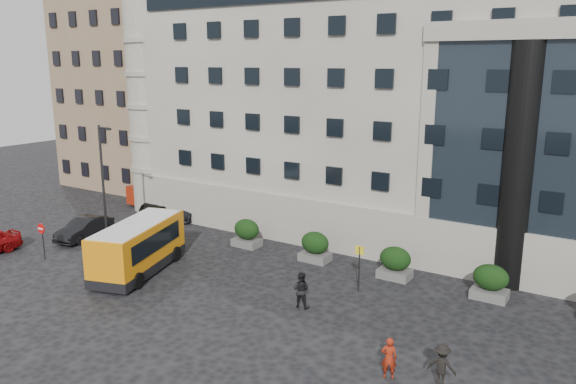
% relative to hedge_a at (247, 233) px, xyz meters
% --- Properties ---
extents(ground, '(120.00, 120.00, 0.00)m').
position_rel_hedge_a_xyz_m(ground, '(4.00, -7.80, -0.93)').
color(ground, black).
rests_on(ground, ground).
extents(civic_building, '(44.00, 24.00, 18.00)m').
position_rel_hedge_a_xyz_m(civic_building, '(10.00, 14.20, 8.07)').
color(civic_building, gray).
rests_on(civic_building, ground).
extents(entrance_column, '(1.80, 1.80, 13.00)m').
position_rel_hedge_a_xyz_m(entrance_column, '(16.00, 2.50, 5.57)').
color(entrance_column, black).
rests_on(entrance_column, ground).
extents(apartment_near, '(14.00, 14.00, 20.00)m').
position_rel_hedge_a_xyz_m(apartment_near, '(-20.00, 12.20, 9.07)').
color(apartment_near, '#81694B').
rests_on(apartment_near, ground).
extents(apartment_far, '(13.00, 13.00, 22.00)m').
position_rel_hedge_a_xyz_m(apartment_far, '(-23.00, 30.20, 10.07)').
color(apartment_far, brown).
rests_on(apartment_far, ground).
extents(hedge_a, '(1.80, 1.26, 1.84)m').
position_rel_hedge_a_xyz_m(hedge_a, '(0.00, 0.00, 0.00)').
color(hedge_a, '#5A5A57').
rests_on(hedge_a, ground).
extents(hedge_b, '(1.80, 1.26, 1.84)m').
position_rel_hedge_a_xyz_m(hedge_b, '(5.20, 0.00, 0.00)').
color(hedge_b, '#5A5A57').
rests_on(hedge_b, ground).
extents(hedge_c, '(1.80, 1.26, 1.84)m').
position_rel_hedge_a_xyz_m(hedge_c, '(10.40, 0.00, 0.00)').
color(hedge_c, '#5A5A57').
rests_on(hedge_c, ground).
extents(hedge_d, '(1.80, 1.26, 1.84)m').
position_rel_hedge_a_xyz_m(hedge_d, '(15.60, 0.00, 0.00)').
color(hedge_d, '#5A5A57').
rests_on(hedge_d, ground).
extents(street_lamp, '(1.16, 0.18, 8.00)m').
position_rel_hedge_a_xyz_m(street_lamp, '(-7.94, -4.80, 3.44)').
color(street_lamp, '#262628').
rests_on(street_lamp, ground).
extents(bus_stop_sign, '(0.50, 0.08, 2.52)m').
position_rel_hedge_a_xyz_m(bus_stop_sign, '(9.50, -2.80, 0.80)').
color(bus_stop_sign, '#262628').
rests_on(bus_stop_sign, ground).
extents(no_entry_sign, '(0.64, 0.16, 2.32)m').
position_rel_hedge_a_xyz_m(no_entry_sign, '(-9.00, -8.84, 0.72)').
color(no_entry_sign, '#262628').
rests_on(no_entry_sign, ground).
extents(minibus, '(4.41, 7.45, 2.94)m').
position_rel_hedge_a_xyz_m(minibus, '(-2.47, -7.09, 0.69)').
color(minibus, orange).
rests_on(minibus, ground).
extents(red_truck, '(2.60, 4.79, 2.47)m').
position_rel_hedge_a_xyz_m(red_truck, '(-13.46, 5.15, 0.33)').
color(red_truck, maroon).
rests_on(red_truck, ground).
extents(parked_car_b, '(2.30, 4.65, 1.47)m').
position_rel_hedge_a_xyz_m(parked_car_b, '(-10.41, -4.73, -0.20)').
color(parked_car_b, black).
rests_on(parked_car_b, ground).
extents(parked_car_c, '(2.31, 5.27, 1.51)m').
position_rel_hedge_a_xyz_m(parked_car_c, '(-7.55, 3.75, -0.17)').
color(parked_car_c, black).
rests_on(parked_car_c, ground).
extents(parked_car_d, '(3.02, 5.47, 1.45)m').
position_rel_hedge_a_xyz_m(parked_car_d, '(-10.59, 3.44, -0.20)').
color(parked_car_d, black).
rests_on(parked_car_d, ground).
extents(pedestrian_a, '(0.72, 0.60, 1.69)m').
position_rel_hedge_a_xyz_m(pedestrian_a, '(14.13, -9.78, -0.08)').
color(pedestrian_a, maroon).
rests_on(pedestrian_a, ground).
extents(pedestrian_b, '(1.00, 0.84, 1.85)m').
position_rel_hedge_a_xyz_m(pedestrian_b, '(7.94, -6.14, -0.01)').
color(pedestrian_b, black).
rests_on(pedestrian_b, ground).
extents(pedestrian_c, '(1.12, 0.68, 1.69)m').
position_rel_hedge_a_xyz_m(pedestrian_c, '(16.02, -9.23, -0.08)').
color(pedestrian_c, black).
rests_on(pedestrian_c, ground).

